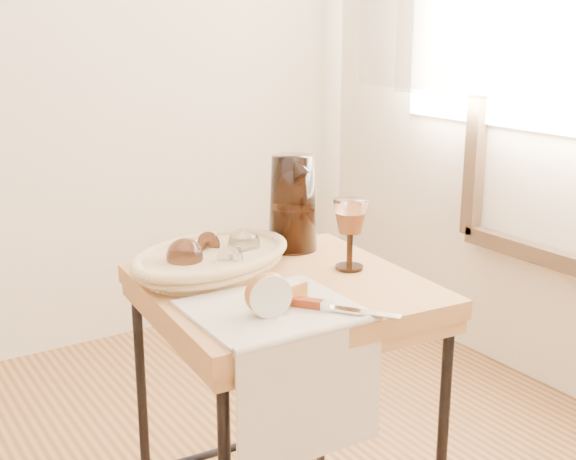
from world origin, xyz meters
TOP-DOWN VIEW (x-y plane):
  - side_table at (0.51, 0.27)m, footprint 0.61×0.61m
  - tea_towel at (0.40, 0.13)m, footprint 0.32×0.29m
  - bread_basket at (0.41, 0.40)m, footprint 0.43×0.36m
  - goblet_lying_a at (0.37, 0.42)m, footprint 0.15×0.14m
  - goblet_lying_b at (0.46, 0.38)m, footprint 0.14×0.14m
  - pitcher at (0.66, 0.46)m, footprint 0.24×0.28m
  - wine_goblet at (0.68, 0.26)m, footprint 0.09×0.09m
  - apple_half at (0.37, 0.11)m, footprint 0.10×0.06m
  - apple_wedge at (0.44, 0.14)m, footprint 0.06×0.04m
  - table_knife at (0.49, 0.06)m, footprint 0.16×0.22m

SIDE VIEW (x-z plane):
  - side_table at x=0.51m, z-range 0.00..0.72m
  - tea_towel at x=0.40m, z-range 0.72..0.73m
  - table_knife at x=0.49m, z-range 0.73..0.75m
  - apple_wedge at x=0.44m, z-range 0.73..0.76m
  - bread_basket at x=0.41m, z-range 0.72..0.77m
  - apple_half at x=0.37m, z-range 0.73..0.81m
  - goblet_lying_b at x=0.46m, z-range 0.73..0.81m
  - goblet_lying_a at x=0.37m, z-range 0.73..0.81m
  - wine_goblet at x=0.68m, z-range 0.72..0.88m
  - pitcher at x=0.66m, z-range 0.70..0.97m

